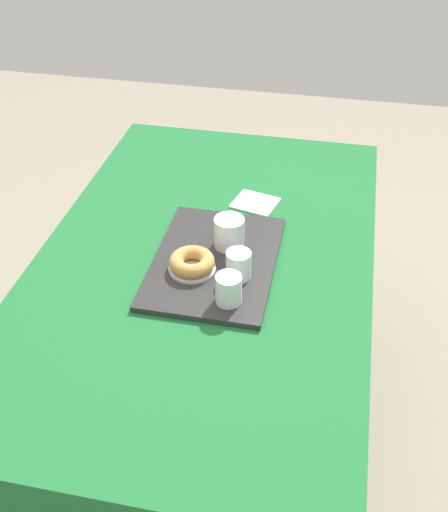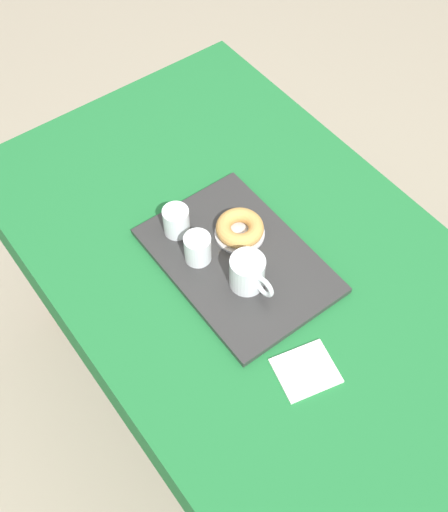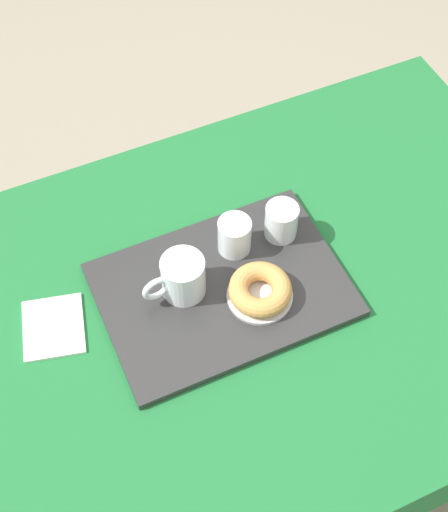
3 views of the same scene
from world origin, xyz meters
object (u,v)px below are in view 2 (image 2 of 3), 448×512
at_px(donut_plate_left, 240,233).
at_px(serving_tray, 238,260).
at_px(water_glass_far, 198,249).
at_px(paper_napkin, 306,371).
at_px(tea_mug_left, 248,273).
at_px(water_glass_near, 176,222).
at_px(sugar_donut_left, 240,228).
at_px(dining_table, 255,286).

bearing_deg(donut_plate_left, serving_tray, -40.91).
distance_m(water_glass_far, paper_napkin, 0.39).
relative_size(serving_tray, tea_mug_left, 3.66).
xyz_separation_m(tea_mug_left, water_glass_far, (-0.13, -0.05, -0.01)).
bearing_deg(water_glass_far, water_glass_near, 176.65).
xyz_separation_m(donut_plate_left, paper_napkin, (0.38, -0.11, -0.02)).
bearing_deg(donut_plate_left, paper_napkin, -15.78).
distance_m(water_glass_near, water_glass_far, 0.10).
bearing_deg(tea_mug_left, water_glass_far, -158.86).
height_order(serving_tray, water_glass_near, water_glass_near).
bearing_deg(donut_plate_left, sugar_donut_left, 0.00).
bearing_deg(tea_mug_left, water_glass_near, -168.99).
bearing_deg(donut_plate_left, dining_table, -9.01).
xyz_separation_m(donut_plate_left, sugar_donut_left, (0.00, 0.00, 0.02)).
xyz_separation_m(serving_tray, paper_napkin, (0.32, -0.06, -0.01)).
bearing_deg(water_glass_far, serving_tray, 51.74).
xyz_separation_m(tea_mug_left, paper_napkin, (0.25, -0.03, -0.06)).
bearing_deg(tea_mug_left, paper_napkin, -7.31).
relative_size(donut_plate_left, paper_napkin, 0.98).
bearing_deg(water_glass_near, sugar_donut_left, 49.01).
bearing_deg(dining_table, serving_tray, -129.97).
relative_size(dining_table, donut_plate_left, 12.00).
relative_size(water_glass_near, water_glass_far, 1.00).
distance_m(tea_mug_left, water_glass_near, 0.23).
bearing_deg(serving_tray, dining_table, 50.03).
relative_size(water_glass_near, sugar_donut_left, 0.64).
relative_size(water_glass_near, donut_plate_left, 0.61).
relative_size(water_glass_far, paper_napkin, 0.60).
height_order(water_glass_far, paper_napkin, water_glass_far).
relative_size(dining_table, paper_napkin, 11.70).
height_order(tea_mug_left, paper_napkin, tea_mug_left).
height_order(water_glass_far, sugar_donut_left, water_glass_far).
bearing_deg(paper_napkin, tea_mug_left, 172.69).
relative_size(donut_plate_left, sugar_donut_left, 1.05).
xyz_separation_m(dining_table, sugar_donut_left, (-0.09, 0.01, 0.15)).
bearing_deg(serving_tray, sugar_donut_left, 139.09).
relative_size(sugar_donut_left, paper_napkin, 0.93).
height_order(tea_mug_left, sugar_donut_left, tea_mug_left).
distance_m(water_glass_far, donut_plate_left, 0.13).
height_order(tea_mug_left, water_glass_near, tea_mug_left).
distance_m(dining_table, paper_napkin, 0.32).
height_order(serving_tray, sugar_donut_left, sugar_donut_left).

